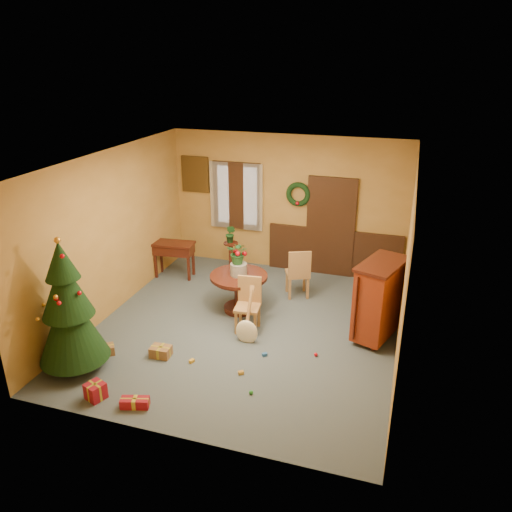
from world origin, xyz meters
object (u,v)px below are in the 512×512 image
at_px(chair_near, 248,302).
at_px(sideboard, 379,298).
at_px(dining_table, 239,286).
at_px(christmas_tree, 68,309).
at_px(writing_desk, 174,251).

xyz_separation_m(chair_near, sideboard, (2.11, 0.36, 0.22)).
distance_m(dining_table, chair_near, 0.66).
relative_size(dining_table, christmas_tree, 0.50).
xyz_separation_m(dining_table, writing_desk, (-1.79, 1.03, 0.07)).
bearing_deg(chair_near, sideboard, 9.71).
bearing_deg(writing_desk, dining_table, -29.86).
xyz_separation_m(chair_near, writing_desk, (-2.16, 1.58, 0.07)).
relative_size(chair_near, christmas_tree, 0.44).
xyz_separation_m(dining_table, sideboard, (2.47, -0.19, 0.22)).
height_order(christmas_tree, writing_desk, christmas_tree).
distance_m(chair_near, christmas_tree, 2.86).
relative_size(christmas_tree, sideboard, 1.55).
distance_m(dining_table, sideboard, 2.49).
bearing_deg(dining_table, sideboard, -4.36).
bearing_deg(christmas_tree, sideboard, 28.00).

